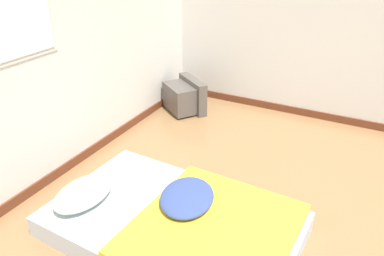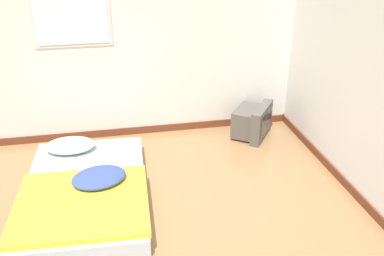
% 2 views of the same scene
% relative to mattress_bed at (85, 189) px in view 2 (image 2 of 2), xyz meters
% --- Properties ---
extents(wall_back, '(7.22, 0.08, 2.60)m').
position_rel_mattress_bed_xyz_m(wall_back, '(0.13, 1.35, 1.18)').
color(wall_back, silver).
rests_on(wall_back, ground_plane).
extents(mattress_bed, '(1.21, 1.84, 0.31)m').
position_rel_mattress_bed_xyz_m(mattress_bed, '(0.00, 0.00, 0.00)').
color(mattress_bed, silver).
rests_on(mattress_bed, ground_plane).
extents(crt_tv, '(0.60, 0.63, 0.41)m').
position_rel_mattress_bed_xyz_m(crt_tv, '(1.98, 0.98, 0.08)').
color(crt_tv, '#56514C').
rests_on(crt_tv, ground_plane).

